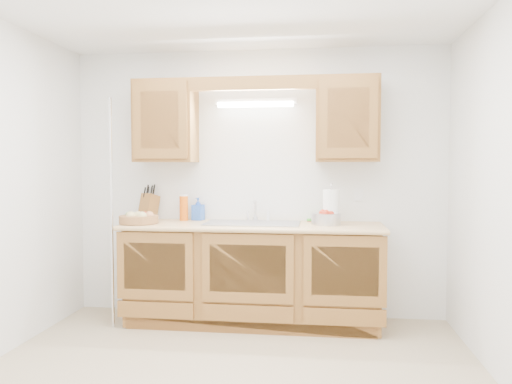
# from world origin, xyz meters

# --- Properties ---
(room) EXTENTS (3.52, 3.50, 2.50)m
(room) POSITION_xyz_m (0.00, 0.00, 1.25)
(room) COLOR tan
(room) RESTS_ON ground
(base_cabinets) EXTENTS (2.20, 0.60, 0.86)m
(base_cabinets) POSITION_xyz_m (0.00, 1.20, 0.44)
(base_cabinets) COLOR brown
(base_cabinets) RESTS_ON ground
(countertop) EXTENTS (2.30, 0.63, 0.04)m
(countertop) POSITION_xyz_m (0.00, 1.19, 0.88)
(countertop) COLOR tan
(countertop) RESTS_ON base_cabinets
(upper_cabinet_left) EXTENTS (0.55, 0.33, 0.75)m
(upper_cabinet_left) POSITION_xyz_m (-0.83, 1.33, 1.83)
(upper_cabinet_left) COLOR brown
(upper_cabinet_left) RESTS_ON room
(upper_cabinet_right) EXTENTS (0.55, 0.33, 0.75)m
(upper_cabinet_right) POSITION_xyz_m (0.83, 1.33, 1.83)
(upper_cabinet_right) COLOR brown
(upper_cabinet_right) RESTS_ON room
(valance) EXTENTS (2.20, 0.05, 0.12)m
(valance) POSITION_xyz_m (0.00, 1.19, 2.14)
(valance) COLOR brown
(valance) RESTS_ON room
(fluorescent_fixture) EXTENTS (0.76, 0.08, 0.08)m
(fluorescent_fixture) POSITION_xyz_m (0.00, 1.42, 2.00)
(fluorescent_fixture) COLOR white
(fluorescent_fixture) RESTS_ON room
(sink) EXTENTS (0.84, 0.46, 0.36)m
(sink) POSITION_xyz_m (0.00, 1.21, 0.83)
(sink) COLOR #9E9EA3
(sink) RESTS_ON countertop
(wire_shelf_pole) EXTENTS (0.03, 0.03, 2.00)m
(wire_shelf_pole) POSITION_xyz_m (-1.20, 0.94, 1.00)
(wire_shelf_pole) COLOR silver
(wire_shelf_pole) RESTS_ON ground
(outlet_plate) EXTENTS (0.08, 0.01, 0.12)m
(outlet_plate) POSITION_xyz_m (0.95, 1.49, 1.15)
(outlet_plate) COLOR white
(outlet_plate) RESTS_ON room
(fruit_basket) EXTENTS (0.42, 0.42, 0.11)m
(fruit_basket) POSITION_xyz_m (-1.01, 1.08, 0.95)
(fruit_basket) COLOR #9D6C3F
(fruit_basket) RESTS_ON countertop
(knife_block) EXTENTS (0.19, 0.23, 0.35)m
(knife_block) POSITION_xyz_m (-1.03, 1.41, 1.03)
(knife_block) COLOR brown
(knife_block) RESTS_ON countertop
(orange_canister) EXTENTS (0.08, 0.08, 0.24)m
(orange_canister) POSITION_xyz_m (-0.68, 1.38, 1.02)
(orange_canister) COLOR #E15B0C
(orange_canister) RESTS_ON countertop
(soap_bottle) EXTENTS (0.12, 0.12, 0.22)m
(soap_bottle) POSITION_xyz_m (-0.55, 1.42, 1.01)
(soap_bottle) COLOR blue
(soap_bottle) RESTS_ON countertop
(sponge) EXTENTS (0.13, 0.09, 0.03)m
(sponge) POSITION_xyz_m (0.54, 1.44, 0.91)
(sponge) COLOR #CC333F
(sponge) RESTS_ON countertop
(paper_towel) EXTENTS (0.19, 0.19, 0.36)m
(paper_towel) POSITION_xyz_m (0.69, 1.24, 1.05)
(paper_towel) COLOR silver
(paper_towel) RESTS_ON countertop
(apple_bowl) EXTENTS (0.34, 0.34, 0.13)m
(apple_bowl) POSITION_xyz_m (0.65, 1.21, 0.96)
(apple_bowl) COLOR silver
(apple_bowl) RESTS_ON countertop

